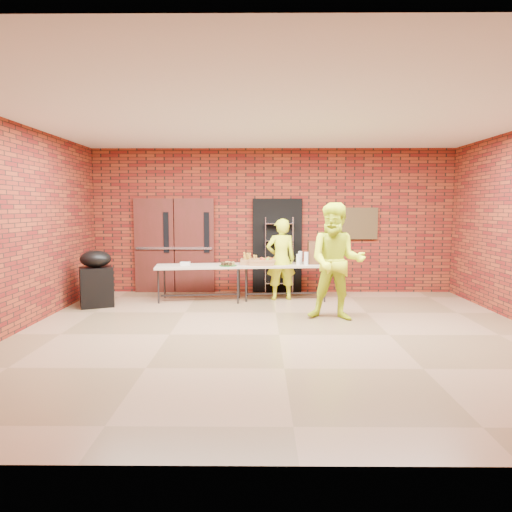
{
  "coord_description": "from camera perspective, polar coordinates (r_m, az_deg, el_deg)",
  "views": [
    {
      "loc": [
        -0.3,
        -6.69,
        1.91
      ],
      "look_at": [
        -0.36,
        1.4,
        1.04
      ],
      "focal_mm": 32.0,
      "sensor_mm": 36.0,
      "label": 1
    }
  ],
  "objects": [
    {
      "name": "cup_stack_front",
      "position": [
        9.37,
        5.28,
        -0.44
      ],
      "size": [
        0.07,
        0.07,
        0.22
      ],
      "primitive_type": "cylinder",
      "color": "silver",
      "rests_on": "table_right"
    },
    {
      "name": "room",
      "position": [
        6.71,
        2.98,
        3.46
      ],
      "size": [
        8.08,
        7.08,
        3.28
      ],
      "color": "brown",
      "rests_on": "ground"
    },
    {
      "name": "volunteer_man",
      "position": [
        7.82,
        10.03,
        -0.7
      ],
      "size": [
        1.11,
        0.95,
        1.99
      ],
      "primitive_type": "imported",
      "rotation": [
        0.0,
        0.0,
        -0.22
      ],
      "color": "#CDE519",
      "rests_on": "room"
    },
    {
      "name": "double_doors",
      "position": [
        10.34,
        -10.14,
        1.28
      ],
      "size": [
        1.78,
        0.12,
        2.1
      ],
      "color": "#481614",
      "rests_on": "room"
    },
    {
      "name": "coffee_dispenser",
      "position": [
        9.58,
        7.59,
        0.43
      ],
      "size": [
        0.36,
        0.32,
        0.47
      ],
      "primitive_type": "cube",
      "color": "#4F311B",
      "rests_on": "table_right"
    },
    {
      "name": "muffin_tray",
      "position": [
        9.21,
        -3.52,
        -0.99
      ],
      "size": [
        0.36,
        0.36,
        0.09
      ],
      "color": "#144E19",
      "rests_on": "table_left"
    },
    {
      "name": "basket_oranges",
      "position": [
        9.48,
        2.01,
        -0.65
      ],
      "size": [
        0.43,
        0.33,
        0.13
      ],
      "color": "#9F6F40",
      "rests_on": "table_right"
    },
    {
      "name": "basket_apples",
      "position": [
        9.3,
        0.68,
        -0.72
      ],
      "size": [
        0.49,
        0.38,
        0.15
      ],
      "color": "#9F6F40",
      "rests_on": "table_right"
    },
    {
      "name": "basket_bananas",
      "position": [
        9.42,
        -0.56,
        -0.67
      ],
      "size": [
        0.45,
        0.35,
        0.14
      ],
      "color": "#9F6F40",
      "rests_on": "table_right"
    },
    {
      "name": "napkin_box",
      "position": [
        9.42,
        -8.83,
        -0.94
      ],
      "size": [
        0.19,
        0.13,
        0.06
      ],
      "primitive_type": "cube",
      "color": "silver",
      "rests_on": "table_left"
    },
    {
      "name": "cup_stack_mid",
      "position": [
        9.36,
        6.29,
        -0.31
      ],
      "size": [
        0.09,
        0.09,
        0.26
      ],
      "primitive_type": "cylinder",
      "color": "silver",
      "rests_on": "table_right"
    },
    {
      "name": "table_left",
      "position": [
        9.37,
        -7.04,
        -1.53
      ],
      "size": [
        1.86,
        0.96,
        0.73
      ],
      "rotation": [
        0.0,
        0.0,
        0.13
      ],
      "color": "beige",
      "rests_on": "room"
    },
    {
      "name": "covered_grill",
      "position": [
        9.31,
        -19.34,
        -2.67
      ],
      "size": [
        0.74,
        0.69,
        1.09
      ],
      "rotation": [
        0.0,
        0.0,
        0.41
      ],
      "color": "black",
      "rests_on": "room"
    },
    {
      "name": "table_right",
      "position": [
        9.48,
        3.6,
        -1.39
      ],
      "size": [
        1.85,
        0.92,
        0.73
      ],
      "rotation": [
        0.0,
        0.0,
        0.1
      ],
      "color": "beige",
      "rests_on": "room"
    },
    {
      "name": "bronze_plaque",
      "position": [
        10.39,
        12.68,
        3.99
      ],
      "size": [
        0.85,
        0.04,
        0.7
      ],
      "primitive_type": "cube",
      "color": "#41321A",
      "rests_on": "room"
    },
    {
      "name": "wire_rack",
      "position": [
        10.08,
        2.9,
        0.06
      ],
      "size": [
        0.62,
        0.21,
        1.69
      ],
      "primitive_type": null,
      "rotation": [
        0.0,
        0.0,
        -0.01
      ],
      "color": "silver",
      "rests_on": "room"
    },
    {
      "name": "volunteer_woman",
      "position": [
        9.4,
        3.13,
        -0.43
      ],
      "size": [
        0.67,
        0.51,
        1.68
      ],
      "primitive_type": "imported",
      "rotation": [
        0.0,
        0.0,
        3.33
      ],
      "color": "#CDE519",
      "rests_on": "room"
    },
    {
      "name": "cup_stack_back",
      "position": [
        9.53,
        5.55,
        -0.19
      ],
      "size": [
        0.09,
        0.09,
        0.26
      ],
      "primitive_type": "cylinder",
      "color": "silver",
      "rests_on": "table_right"
    },
    {
      "name": "dark_doorway",
      "position": [
        10.2,
        2.67,
        1.28
      ],
      "size": [
        1.1,
        0.06,
        2.1
      ],
      "primitive_type": "cube",
      "color": "black",
      "rests_on": "room"
    }
  ]
}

